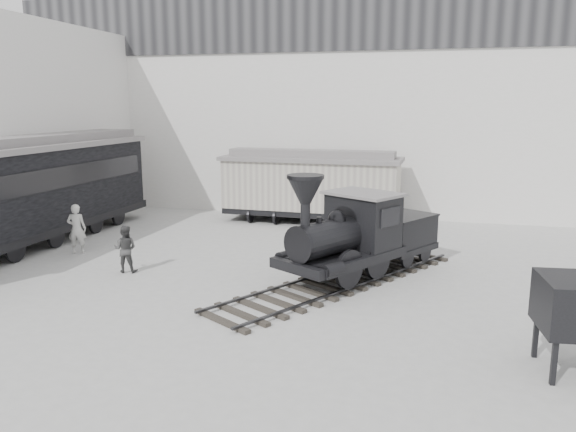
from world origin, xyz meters
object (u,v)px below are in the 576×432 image
(visitor_a, at_px, (77,229))
(visitor_b, at_px, (125,249))
(locomotive, at_px, (356,240))
(passenger_coach, at_px, (16,192))
(boxcar, at_px, (311,185))

(visitor_a, bearing_deg, visitor_b, 132.72)
(locomotive, xyz_separation_m, passenger_coach, (-13.09, 0.58, 0.94))
(locomotive, relative_size, boxcar, 1.12)
(locomotive, bearing_deg, visitor_b, -139.48)
(passenger_coach, distance_m, visitor_b, 6.01)
(boxcar, bearing_deg, visitor_a, -131.47)
(locomotive, distance_m, passenger_coach, 13.14)
(locomotive, distance_m, boxcar, 8.84)
(visitor_b, bearing_deg, locomotive, 178.75)
(visitor_b, bearing_deg, passenger_coach, -27.70)
(boxcar, distance_m, visitor_b, 10.39)
(boxcar, bearing_deg, visitor_b, -112.53)
(passenger_coach, height_order, visitor_a, passenger_coach)
(boxcar, height_order, visitor_a, boxcar)
(locomotive, height_order, visitor_a, locomotive)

